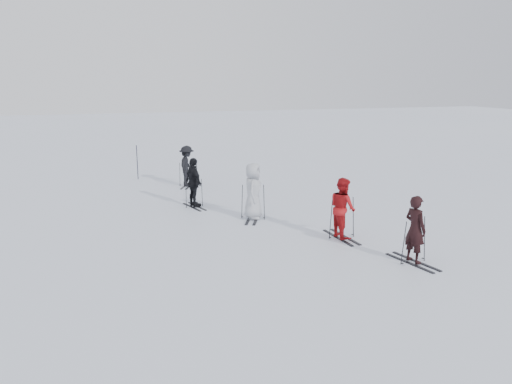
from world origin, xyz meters
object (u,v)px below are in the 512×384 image
(skier_uphill_left, at_px, (194,183))
(piste_marker, at_px, (137,162))
(skier_red, at_px, (343,209))
(skier_uphill_far, at_px, (187,166))
(skier_grey, at_px, (253,192))
(skier_near_dark, at_px, (415,230))

(skier_uphill_left, relative_size, piste_marker, 1.13)
(skier_uphill_left, bearing_deg, skier_red, -160.59)
(skier_red, height_order, piste_marker, skier_red)
(skier_uphill_left, height_order, skier_uphill_far, skier_uphill_left)
(skier_grey, bearing_deg, skier_red, -120.81)
(skier_uphill_left, height_order, piste_marker, skier_uphill_left)
(skier_near_dark, distance_m, skier_grey, 6.26)
(skier_red, distance_m, skier_uphill_far, 9.81)
(skier_uphill_far, distance_m, piste_marker, 3.21)
(skier_near_dark, height_order, skier_grey, skier_grey)
(skier_grey, bearing_deg, piste_marker, 45.83)
(skier_near_dark, bearing_deg, skier_grey, 15.48)
(skier_uphill_far, height_order, piste_marker, skier_uphill_far)
(skier_near_dark, xyz_separation_m, skier_uphill_left, (-4.58, 7.86, 0.03))
(piste_marker, bearing_deg, skier_red, -65.27)
(piste_marker, bearing_deg, skier_grey, -68.97)
(skier_uphill_far, bearing_deg, skier_uphill_left, -161.48)
(skier_near_dark, relative_size, skier_red, 0.97)
(skier_red, distance_m, skier_uphill_left, 6.45)
(skier_uphill_left, relative_size, skier_uphill_far, 1.02)
(skier_uphill_left, distance_m, piste_marker, 6.63)
(skier_near_dark, xyz_separation_m, piste_marker, (-6.23, 14.27, -0.08))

